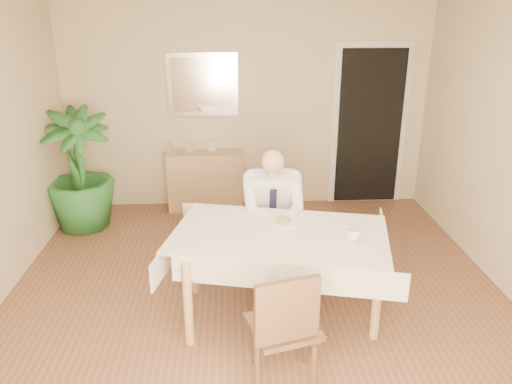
{
  "coord_description": "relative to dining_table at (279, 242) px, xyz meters",
  "views": [
    {
      "loc": [
        -0.21,
        -3.66,
        2.46
      ],
      "look_at": [
        0.0,
        0.35,
        0.95
      ],
      "focal_mm": 35.0,
      "sensor_mm": 36.0,
      "label": 1
    }
  ],
  "objects": [
    {
      "name": "room",
      "position": [
        -0.17,
        0.06,
        0.63
      ],
      "size": [
        5.0,
        5.02,
        2.6
      ],
      "color": "brown",
      "rests_on": "ground"
    },
    {
      "name": "coffee_mug",
      "position": [
        0.56,
        -0.16,
        0.13
      ],
      "size": [
        0.12,
        0.12,
        0.09
      ],
      "primitive_type": "imported",
      "rotation": [
        0.0,
        0.0,
        -0.07
      ],
      "color": "white",
      "rests_on": "dining_table"
    },
    {
      "name": "potted_palm",
      "position": [
        -2.12,
        1.89,
        0.03
      ],
      "size": [
        0.97,
        0.97,
        1.4
      ],
      "primitive_type": "imported",
      "rotation": [
        0.0,
        0.0,
        0.28
      ],
      "color": "#1E5420",
      "rests_on": "ground"
    },
    {
      "name": "photo_frame_center",
      "position": [
        -0.89,
        2.41,
        0.15
      ],
      "size": [
        0.1,
        0.02,
        0.14
      ],
      "primitive_type": "cube",
      "color": "silver",
      "rests_on": "sideboard"
    },
    {
      "name": "photo_frame_left",
      "position": [
        -1.17,
        2.45,
        0.15
      ],
      "size": [
        0.1,
        0.02,
        0.14
      ],
      "primitive_type": "cube",
      "color": "silver",
      "rests_on": "sideboard"
    },
    {
      "name": "seated_man",
      "position": [
        0.0,
        0.59,
        0.02
      ],
      "size": [
        0.48,
        0.72,
        1.24
      ],
      "color": "white",
      "rests_on": "ground"
    },
    {
      "name": "plate",
      "position": [
        0.05,
        0.18,
        0.09
      ],
      "size": [
        0.26,
        0.26,
        0.02
      ],
      "primitive_type": "cylinder",
      "color": "white",
      "rests_on": "dining_table"
    },
    {
      "name": "fork",
      "position": [
        0.01,
        0.12,
        0.11
      ],
      "size": [
        0.01,
        0.13,
        0.01
      ],
      "primitive_type": "cylinder",
      "rotation": [
        1.57,
        0.0,
        0.0
      ],
      "color": "silver",
      "rests_on": "dining_table"
    },
    {
      "name": "window",
      "position": [
        -0.17,
        -2.41,
        0.78
      ],
      "size": [
        1.34,
        0.04,
        1.44
      ],
      "color": "silver",
      "rests_on": "room"
    },
    {
      "name": "food",
      "position": [
        0.05,
        0.18,
        0.11
      ],
      "size": [
        0.14,
        0.14,
        0.06
      ],
      "primitive_type": "ellipsoid",
      "color": "olive",
      "rests_on": "dining_table"
    },
    {
      "name": "chair_far",
      "position": [
        -0.0,
        0.87,
        -0.21
      ],
      "size": [
        0.4,
        0.4,
        0.83
      ],
      "rotation": [
        0.0,
        0.0,
        -0.03
      ],
      "color": "#482D19",
      "rests_on": "ground"
    },
    {
      "name": "photo_frame_right",
      "position": [
        -0.62,
        2.43,
        0.15
      ],
      "size": [
        0.1,
        0.02,
        0.14
      ],
      "primitive_type": "cube",
      "color": "silver",
      "rests_on": "sideboard"
    },
    {
      "name": "sideboard",
      "position": [
        -0.71,
        2.38,
        -0.3
      ],
      "size": [
        0.94,
        0.34,
        0.74
      ],
      "primitive_type": "cube",
      "rotation": [
        0.0,
        0.0,
        0.03
      ],
      "color": "#9E7F58",
      "rests_on": "ground"
    },
    {
      "name": "chair_near",
      "position": [
        -0.05,
        -0.88,
        -0.16
      ],
      "size": [
        0.53,
        0.54,
        0.91
      ],
      "rotation": [
        0.0,
        0.0,
        0.29
      ],
      "color": "#482D19",
      "rests_on": "ground"
    },
    {
      "name": "knife",
      "position": [
        0.09,
        0.12,
        0.11
      ],
      "size": [
        0.01,
        0.13,
        0.01
      ],
      "primitive_type": "cylinder",
      "rotation": [
        1.57,
        0.0,
        0.0
      ],
      "color": "silver",
      "rests_on": "dining_table"
    },
    {
      "name": "doorway",
      "position": [
        1.38,
        2.53,
        0.33
      ],
      "size": [
        0.96,
        0.07,
        2.1
      ],
      "color": "silver",
      "rests_on": "ground"
    },
    {
      "name": "dining_table",
      "position": [
        0.0,
        0.0,
        0.0
      ],
      "size": [
        1.93,
        1.39,
        0.75
      ],
      "rotation": [
        0.0,
        0.0,
        -0.22
      ],
      "color": "#9E7F58",
      "rests_on": "ground"
    },
    {
      "name": "mirror",
      "position": [
        -0.71,
        2.53,
        0.88
      ],
      "size": [
        0.86,
        0.04,
        0.76
      ],
      "color": "silver",
      "rests_on": "room"
    }
  ]
}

